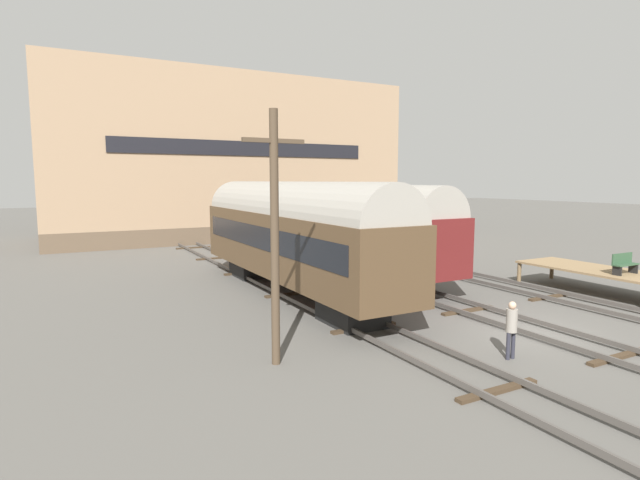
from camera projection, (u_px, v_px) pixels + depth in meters
The scene contains 10 objects.
ground_plane at pixel (531, 332), 17.27m from camera, with size 200.00×200.00×0.00m, color #56544F.
track_left at pixel (419, 351), 14.92m from camera, with size 2.60×60.00×0.26m.
track_middle at pixel (532, 328), 17.25m from camera, with size 2.60×60.00×0.26m.
track_right at pixel (617, 310), 19.58m from camera, with size 2.60×60.00×0.26m.
train_car_maroon at pixel (343, 223), 28.10m from camera, with size 2.97×17.05×5.01m.
train_car_brown at pixel (292, 231), 22.44m from camera, with size 2.99×15.89×5.17m.
bench at pixel (624, 263), 21.72m from camera, with size 1.40×0.40×0.91m.
person_worker at pixel (512, 325), 14.50m from camera, with size 0.32×0.32×1.72m.
utility_pole at pixel (275, 234), 13.81m from camera, with size 1.80×0.24×7.13m.
warehouse_building at pixel (225, 160), 47.16m from camera, with size 31.25×12.56×14.30m.
Camera 1 is at (-14.40, -11.30, 5.20)m, focal length 28.00 mm.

